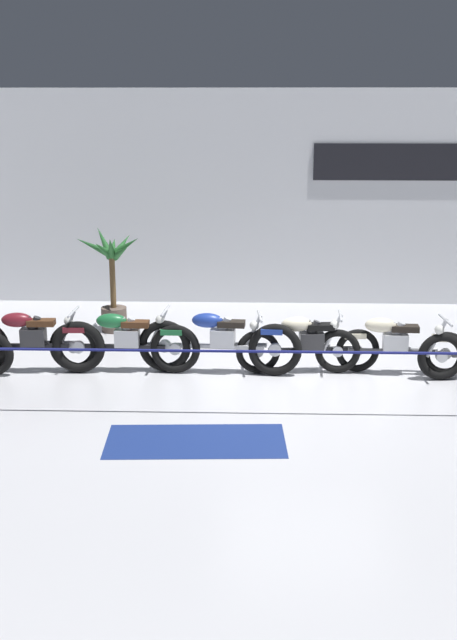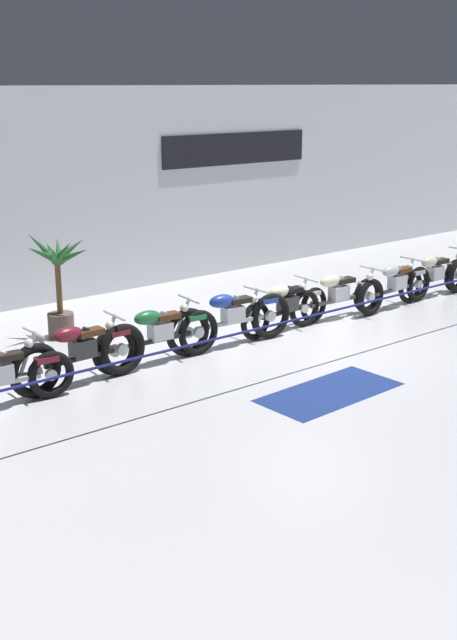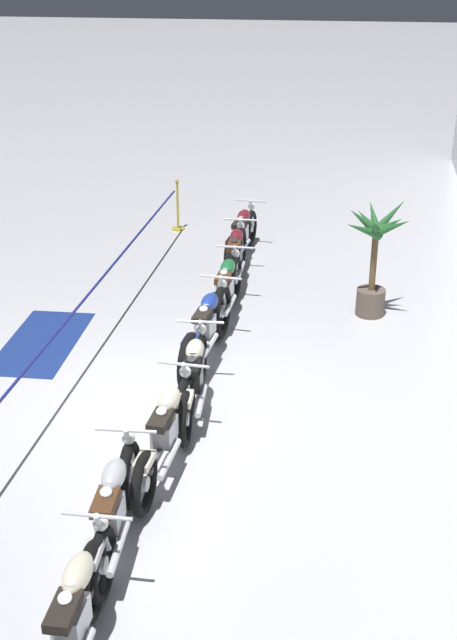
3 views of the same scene
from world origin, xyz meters
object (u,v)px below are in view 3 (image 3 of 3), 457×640
motorcycle_cream_5 (166,432)px  stanchion_far_left (92,299)px  motorcycle_maroon_1 (235,259)px  potted_palm_left_of_row (374,257)px  floor_banner (42,342)px  motorcycle_silver_6 (112,514)px  motorcycle_green_2 (226,291)px  motorcycle_cream_4 (194,378)px  motorcycle_cream_7 (74,618)px  motorcycle_blue_3 (207,329)px  motorcycle_maroon_0 (242,235)px

motorcycle_cream_5 → stanchion_far_left: (-2.71, -1.72, 0.31)m
motorcycle_cream_5 → motorcycle_maroon_1: bearing=-179.0°
motorcycle_cream_5 → stanchion_far_left: bearing=-147.6°
potted_palm_left_of_row → floor_banner: 5.16m
stanchion_far_left → floor_banner: stanchion_far_left is taller
motorcycle_silver_6 → stanchion_far_left: stanchion_far_left is taller
motorcycle_green_2 → motorcycle_silver_6: (5.45, -0.15, -0.02)m
motorcycle_cream_4 → potted_palm_left_of_row: potted_palm_left_of_row is taller
motorcycle_silver_6 → motorcycle_cream_7: motorcycle_silver_6 is taller
motorcycle_cream_4 → motorcycle_cream_5: 1.24m
motorcycle_cream_4 → motorcycle_silver_6: 2.70m
motorcycle_blue_3 → motorcycle_cream_5: bearing=0.9°
motorcycle_maroon_0 → potted_palm_left_of_row: 3.27m
motorcycle_cream_4 → floor_banner: motorcycle_cream_4 is taller
motorcycle_cream_5 → motorcycle_cream_4: bearing=177.6°
motorcycle_green_2 → potted_palm_left_of_row: (-0.53, 2.22, 0.49)m
motorcycle_maroon_0 → motorcycle_silver_6: bearing=0.1°
motorcycle_maroon_1 → motorcycle_silver_6: (6.85, -0.08, -0.02)m
motorcycle_silver_6 → stanchion_far_left: (-4.17, -1.55, 0.31)m
motorcycle_maroon_0 → motorcycle_blue_3: (4.15, 0.14, 0.04)m
motorcycle_cream_5 → potted_palm_left_of_row: bearing=154.1°
stanchion_far_left → floor_banner: size_ratio=6.40×
motorcycle_silver_6 → floor_banner: size_ratio=1.04×
potted_palm_left_of_row → floor_banner: size_ratio=0.87×
motorcycle_cream_5 → motorcycle_maroon_0: bearing=-178.4°
potted_palm_left_of_row → motorcycle_green_2: bearing=-76.5°
motorcycle_cream_5 → potted_palm_left_of_row: potted_palm_left_of_row is taller
motorcycle_silver_6 → floor_banner: (-4.19, -2.38, -0.46)m
motorcycle_cream_7 → stanchion_far_left: stanchion_far_left is taller
motorcycle_maroon_0 → floor_banner: size_ratio=1.03×
motorcycle_cream_4 → stanchion_far_left: (-1.47, -1.77, 0.31)m
stanchion_far_left → motorcycle_green_2: bearing=127.0°
motorcycle_maroon_0 → floor_banner: bearing=-30.7°
motorcycle_maroon_0 → motorcycle_silver_6: size_ratio=0.99×
motorcycle_maroon_1 → potted_palm_left_of_row: (0.86, 2.29, 0.49)m
motorcycle_maroon_1 → motorcycle_cream_7: 8.14m
motorcycle_maroon_0 → motorcycle_cream_5: motorcycle_maroon_0 is taller
motorcycle_cream_4 → potted_palm_left_of_row: bearing=146.8°
motorcycle_cream_4 → motorcycle_maroon_0: bearing=-177.6°
motorcycle_maroon_1 → floor_banner: 3.65m
motorcycle_maroon_0 → motorcycle_cream_5: (6.71, 0.18, 0.01)m
motorcycle_green_2 → motorcycle_silver_6: motorcycle_green_2 is taller
motorcycle_maroon_0 → motorcycle_cream_7: size_ratio=1.02×
motorcycle_blue_3 → motorcycle_maroon_1: bearing=-179.0°
motorcycle_cream_7 → floor_banner: 6.02m
floor_banner → potted_palm_left_of_row: bearing=108.0°
motorcycle_silver_6 → potted_palm_left_of_row: size_ratio=1.20×
motorcycle_silver_6 → motorcycle_cream_7: size_ratio=1.03×
potted_palm_left_of_row → stanchion_far_left: size_ratio=0.14×
motorcycle_green_2 → floor_banner: (1.26, -2.53, -0.47)m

